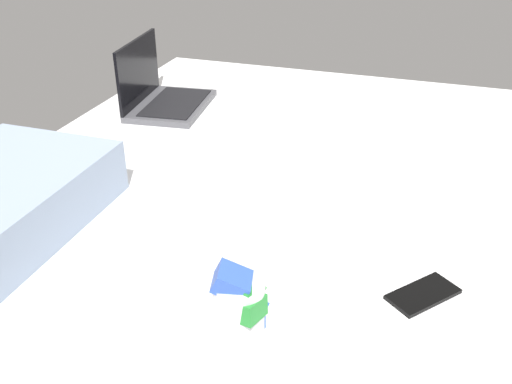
# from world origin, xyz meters

# --- Properties ---
(bed_mattress) EXTENTS (1.80, 1.40, 0.18)m
(bed_mattress) POSITION_xyz_m (0.00, 0.00, 0.09)
(bed_mattress) COLOR white
(bed_mattress) RESTS_ON ground
(laptop) EXTENTS (0.35, 0.27, 0.23)m
(laptop) POSITION_xyz_m (0.32, 0.47, 0.22)
(laptop) COLOR #4C4C51
(laptop) RESTS_ON bed_mattress
(snack_cup) EXTENTS (0.09, 0.10, 0.15)m
(snack_cup) POSITION_xyz_m (-0.64, -0.15, 0.24)
(snack_cup) COLOR silver
(snack_cup) RESTS_ON bed_mattress
(cell_phone) EXTENTS (0.15, 0.14, 0.01)m
(cell_phone) POSITION_xyz_m (-0.43, -0.45, 0.18)
(cell_phone) COLOR black
(cell_phone) RESTS_ON bed_mattress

